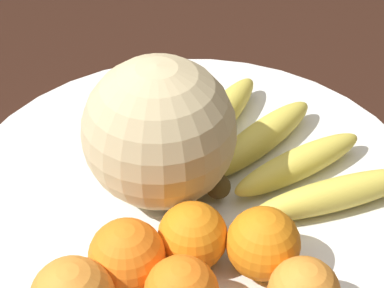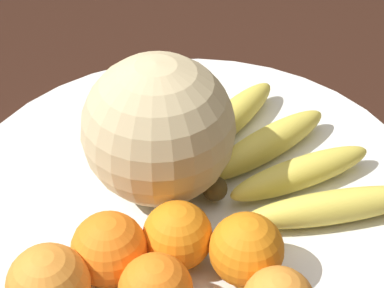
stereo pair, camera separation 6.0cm
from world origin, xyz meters
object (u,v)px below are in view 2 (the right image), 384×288
orange_front_left (246,250)px  melon (158,129)px  banana_bunch (279,158)px  orange_front_right (109,249)px  orange_mid_center (49,285)px  fruit_bowl (192,188)px  kitchen_table (226,215)px  produce_tag (133,232)px  orange_back_left (178,236)px

orange_front_left → melon: bearing=-53.5°
banana_bunch → orange_front_left: orange_front_left is taller
orange_front_right → orange_mid_center: size_ratio=0.97×
orange_mid_center → fruit_bowl: bearing=-124.1°
kitchen_table → orange_front_right: (0.10, 0.17, 0.13)m
melon → banana_bunch: size_ratio=0.59×
fruit_bowl → produce_tag: (0.05, 0.07, 0.01)m
orange_front_left → orange_back_left: 0.06m
kitchen_table → orange_mid_center: (0.14, 0.21, 0.13)m
kitchen_table → orange_front_right: bearing=59.0°
fruit_bowl → banana_bunch: bearing=-166.4°
melon → orange_front_left: 0.14m
orange_front_left → orange_front_right: orange_front_right is taller
melon → produce_tag: (0.02, 0.06, -0.07)m
orange_back_left → produce_tag: 0.06m
fruit_bowl → melon: bearing=10.7°
fruit_bowl → melon: size_ratio=3.29×
melon → orange_mid_center: (0.08, 0.15, -0.04)m
fruit_bowl → orange_back_left: (0.01, 0.10, 0.04)m
melon → orange_back_left: size_ratio=2.38×
banana_bunch → orange_mid_center: (0.19, 0.18, 0.02)m
melon → banana_bunch: 0.13m
orange_mid_center → kitchen_table: bearing=-124.5°
orange_back_left → banana_bunch: bearing=-128.7°
banana_bunch → orange_front_right: bearing=-172.2°
orange_mid_center → produce_tag: (-0.05, -0.09, -0.03)m
fruit_bowl → orange_front_right: orange_front_right is taller
fruit_bowl → orange_front_left: orange_front_left is taller
fruit_bowl → produce_tag: produce_tag is taller
banana_bunch → orange_mid_center: orange_mid_center is taller
orange_front_left → fruit_bowl: bearing=-66.7°
orange_back_left → orange_mid_center: bearing=30.9°
fruit_bowl → orange_back_left: orange_back_left is taller
melon → orange_back_left: 0.10m
fruit_bowl → produce_tag: size_ratio=4.98×
kitchen_table → produce_tag: (0.09, 0.12, 0.10)m
banana_bunch → orange_back_left: size_ratio=4.05×
fruit_bowl → banana_bunch: 0.09m
kitchen_table → fruit_bowl: fruit_bowl is taller
orange_back_left → orange_front_left: bearing=165.5°
kitchen_table → produce_tag: bearing=53.8°
orange_front_left → orange_back_left: bearing=-14.5°
fruit_bowl → orange_front_right: 0.14m
kitchen_table → banana_bunch: banana_bunch is taller
banana_bunch → orange_front_left: (0.04, 0.13, 0.01)m
fruit_bowl → orange_front_left: size_ratio=7.49×
kitchen_table → fruit_bowl: (0.04, 0.05, 0.09)m
melon → orange_mid_center: size_ratio=2.16×
orange_front_right → produce_tag: size_ratio=0.68×
kitchen_table → orange_front_left: 0.21m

